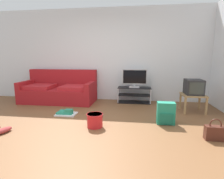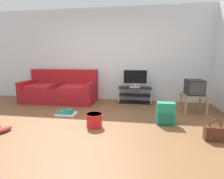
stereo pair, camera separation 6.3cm
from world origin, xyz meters
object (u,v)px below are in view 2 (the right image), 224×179
at_px(flat_tv, 135,79).
at_px(floor_tray, 66,113).
at_px(cleaning_bucket, 94,120).
at_px(tv_stand, 135,95).
at_px(couch, 60,90).
at_px(side_table, 194,97).
at_px(crt_tv, 194,87).
at_px(handbag, 214,133).
at_px(backpack, 165,114).

bearing_deg(flat_tv, floor_tray, -138.96).
relative_size(flat_tv, cleaning_bucket, 2.29).
bearing_deg(cleaning_bucket, tv_stand, 70.34).
bearing_deg(couch, flat_tv, 3.84).
xyz_separation_m(side_table, crt_tv, (0.00, 0.02, 0.24)).
relative_size(couch, handbag, 5.99).
distance_m(flat_tv, cleaning_bucket, 2.12).
bearing_deg(side_table, cleaning_bucket, -149.00).
bearing_deg(side_table, floor_tray, -167.42).
bearing_deg(floor_tray, side_table, 12.58).
relative_size(couch, flat_tv, 2.98).
height_order(couch, crt_tv, couch).
bearing_deg(backpack, floor_tray, 176.38).
distance_m(flat_tv, crt_tv, 1.54).
distance_m(flat_tv, backpack, 1.77).
relative_size(flat_tv, backpack, 1.63).
height_order(crt_tv, backpack, crt_tv).
bearing_deg(side_table, tv_stand, 153.69).
xyz_separation_m(crt_tv, cleaning_bucket, (-2.09, -1.27, -0.46)).
relative_size(backpack, floor_tray, 0.97).
bearing_deg(tv_stand, flat_tv, -90.00).
bearing_deg(cleaning_bucket, crt_tv, 31.33).
bearing_deg(backpack, side_table, 53.27).
height_order(tv_stand, handbag, tv_stand).
xyz_separation_m(tv_stand, crt_tv, (1.40, -0.67, 0.38)).
distance_m(side_table, crt_tv, 0.24).
relative_size(side_table, floor_tray, 1.16).
height_order(side_table, handbag, side_table).
height_order(couch, floor_tray, couch).
distance_m(crt_tv, cleaning_bucket, 2.49).
height_order(side_table, crt_tv, crt_tv).
height_order(tv_stand, flat_tv, flat_tv).
xyz_separation_m(couch, tv_stand, (2.18, 0.17, -0.10)).
distance_m(side_table, floor_tray, 3.00).
xyz_separation_m(couch, backpack, (2.82, -1.43, -0.11)).
distance_m(side_table, backpack, 1.19).
bearing_deg(handbag, crt_tv, 86.04).
relative_size(couch, tv_stand, 2.23).
height_order(crt_tv, handbag, crt_tv).
relative_size(tv_stand, floor_tray, 2.11).
xyz_separation_m(couch, side_table, (3.58, -0.52, 0.03)).
bearing_deg(flat_tv, couch, -176.16).
bearing_deg(couch, cleaning_bucket, -50.04).
relative_size(cleaning_bucket, floor_tray, 0.69).
xyz_separation_m(handbag, cleaning_bucket, (-1.99, 0.26, 0.01)).
bearing_deg(handbag, flat_tv, 120.58).
xyz_separation_m(couch, cleaning_bucket, (1.49, -1.78, -0.19)).
bearing_deg(handbag, tv_stand, 120.33).
relative_size(flat_tv, handbag, 2.01).
distance_m(side_table, cleaning_bucket, 2.45).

